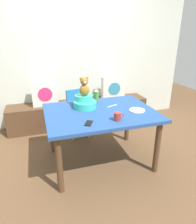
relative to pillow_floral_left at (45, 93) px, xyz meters
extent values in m
plane|color=brown|center=(0.61, -1.25, -0.68)|extent=(8.00, 8.00, 0.00)
cube|color=silver|center=(0.61, 0.29, 0.62)|extent=(4.40, 0.10, 2.60)
cube|color=brown|center=(0.61, 0.02, -0.45)|extent=(2.60, 0.44, 0.46)
cube|color=white|center=(0.00, 0.00, 0.00)|extent=(0.44, 0.14, 0.44)
cylinder|color=#E02D72|center=(0.00, -0.07, 0.00)|extent=(0.24, 0.01, 0.24)
cube|color=white|center=(1.28, 0.00, 0.00)|extent=(0.44, 0.14, 0.44)
cylinder|color=teal|center=(1.28, -0.07, 0.00)|extent=(0.24, 0.01, 0.24)
cube|color=#9E5BA9|center=(0.56, 0.02, -0.18)|extent=(0.20, 0.14, 0.09)
cube|color=#264C8C|center=(0.61, -1.25, 0.04)|extent=(1.38, 1.04, 0.04)
cylinder|color=brown|center=(0.02, -1.68, -0.33)|extent=(0.07, 0.07, 0.70)
cylinder|color=brown|center=(1.21, -1.68, -0.33)|extent=(0.07, 0.07, 0.70)
cylinder|color=brown|center=(0.02, -0.82, -0.33)|extent=(0.07, 0.07, 0.70)
cylinder|color=brown|center=(1.21, -0.82, -0.33)|extent=(0.07, 0.07, 0.70)
cylinder|color=#2672B2|center=(0.50, -0.43, -0.17)|extent=(0.34, 0.34, 0.10)
cube|color=#2672B2|center=(0.47, -0.29, -0.01)|extent=(0.30, 0.11, 0.24)
cube|color=white|center=(0.53, -0.61, -0.10)|extent=(0.33, 0.25, 0.02)
cylinder|color=silver|center=(0.36, -0.57, -0.45)|extent=(0.03, 0.03, 0.46)
cylinder|color=silver|center=(0.64, -0.57, -0.45)|extent=(0.03, 0.03, 0.46)
cylinder|color=silver|center=(0.36, -0.29, -0.45)|extent=(0.03, 0.03, 0.46)
cylinder|color=silver|center=(0.64, -0.29, -0.45)|extent=(0.03, 0.03, 0.46)
cylinder|color=#37C4A5|center=(0.46, -1.07, 0.10)|extent=(0.30, 0.30, 0.09)
cylinder|color=#37C4A5|center=(0.46, -1.01, 0.18)|extent=(0.24, 0.24, 0.07)
ellipsoid|color=olive|center=(0.46, -1.05, 0.29)|extent=(0.13, 0.11, 0.15)
sphere|color=olive|center=(0.46, -1.05, 0.41)|extent=(0.10, 0.10, 0.10)
sphere|color=beige|center=(0.46, -1.09, 0.40)|extent=(0.04, 0.04, 0.04)
sphere|color=olive|center=(0.42, -1.05, 0.45)|extent=(0.04, 0.04, 0.04)
sphere|color=olive|center=(0.50, -1.05, 0.45)|extent=(0.04, 0.04, 0.04)
cylinder|color=#4C8C33|center=(0.68, -0.85, 0.13)|extent=(0.07, 0.07, 0.15)
cone|color=white|center=(0.68, -0.85, 0.23)|extent=(0.06, 0.06, 0.03)
cylinder|color=#9E332D|center=(0.71, -1.58, 0.11)|extent=(0.08, 0.08, 0.09)
torus|color=#9E332D|center=(0.76, -1.58, 0.11)|extent=(0.06, 0.01, 0.06)
cylinder|color=white|center=(1.07, -1.37, 0.07)|extent=(0.20, 0.20, 0.01)
cube|color=black|center=(0.38, -1.57, 0.06)|extent=(0.13, 0.16, 0.01)
cube|color=silver|center=(0.83, -1.11, 0.06)|extent=(0.16, 0.08, 0.01)
camera|label=1|loc=(-0.12, -3.51, 0.98)|focal=32.26mm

